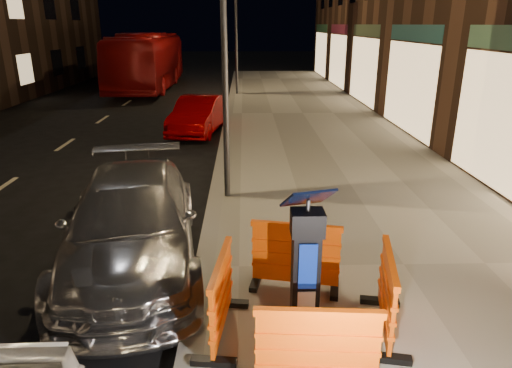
{
  "coord_description": "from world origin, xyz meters",
  "views": [
    {
      "loc": [
        0.62,
        -6.01,
        3.56
      ],
      "look_at": [
        0.8,
        1.0,
        1.1
      ],
      "focal_mm": 32.0,
      "sensor_mm": 36.0,
      "label": 1
    }
  ],
  "objects_px": {
    "bus_doubledecker": "(150,88)",
    "barrier_bldgside": "(387,295)",
    "barrier_back": "(296,256)",
    "car_red": "(199,133)",
    "parking_kiosk": "(306,267)",
    "car_silver": "(136,262)",
    "barrier_kerbside": "(221,297)",
    "barrier_front": "(317,353)"
  },
  "relations": [
    {
      "from": "barrier_front",
      "to": "bus_doubledecker",
      "type": "height_order",
      "value": "bus_doubledecker"
    },
    {
      "from": "parking_kiosk",
      "to": "barrier_kerbside",
      "type": "bearing_deg",
      "value": -170.83
    },
    {
      "from": "car_red",
      "to": "barrier_back",
      "type": "bearing_deg",
      "value": -68.52
    },
    {
      "from": "barrier_bldgside",
      "to": "car_red",
      "type": "xyz_separation_m",
      "value": [
        -3.2,
        11.11,
        -0.63
      ]
    },
    {
      "from": "barrier_front",
      "to": "barrier_back",
      "type": "relative_size",
      "value": 1.0
    },
    {
      "from": "barrier_kerbside",
      "to": "bus_doubledecker",
      "type": "height_order",
      "value": "bus_doubledecker"
    },
    {
      "from": "barrier_back",
      "to": "car_red",
      "type": "distance_m",
      "value": 10.42
    },
    {
      "from": "barrier_front",
      "to": "car_red",
      "type": "distance_m",
      "value": 12.28
    },
    {
      "from": "parking_kiosk",
      "to": "barrier_front",
      "type": "relative_size",
      "value": 1.4
    },
    {
      "from": "barrier_kerbside",
      "to": "barrier_back",
      "type": "bearing_deg",
      "value": -37.83
    },
    {
      "from": "barrier_back",
      "to": "car_silver",
      "type": "height_order",
      "value": "barrier_back"
    },
    {
      "from": "barrier_bldgside",
      "to": "bus_doubledecker",
      "type": "relative_size",
      "value": 0.11
    },
    {
      "from": "barrier_front",
      "to": "bus_doubledecker",
      "type": "distance_m",
      "value": 24.51
    },
    {
      "from": "car_silver",
      "to": "car_red",
      "type": "height_order",
      "value": "car_silver"
    },
    {
      "from": "barrier_back",
      "to": "barrier_bldgside",
      "type": "distance_m",
      "value": 1.34
    },
    {
      "from": "barrier_front",
      "to": "barrier_kerbside",
      "type": "xyz_separation_m",
      "value": [
        -0.95,
        0.95,
        0.0
      ]
    },
    {
      "from": "barrier_bldgside",
      "to": "barrier_kerbside",
      "type": "bearing_deg",
      "value": 101.17
    },
    {
      "from": "barrier_kerbside",
      "to": "car_silver",
      "type": "xyz_separation_m",
      "value": [
        -1.46,
        1.97,
        -0.63
      ]
    },
    {
      "from": "barrier_bldgside",
      "to": "car_silver",
      "type": "distance_m",
      "value": 3.95
    },
    {
      "from": "parking_kiosk",
      "to": "bus_doubledecker",
      "type": "bearing_deg",
      "value": 114.38
    },
    {
      "from": "barrier_bldgside",
      "to": "bus_doubledecker",
      "type": "height_order",
      "value": "bus_doubledecker"
    },
    {
      "from": "car_silver",
      "to": "bus_doubledecker",
      "type": "xyz_separation_m",
      "value": [
        -3.77,
        20.79,
        0.0
      ]
    },
    {
      "from": "barrier_front",
      "to": "barrier_back",
      "type": "xyz_separation_m",
      "value": [
        0.0,
        1.9,
        0.0
      ]
    },
    {
      "from": "parking_kiosk",
      "to": "bus_doubledecker",
      "type": "xyz_separation_m",
      "value": [
        -6.19,
        22.76,
        -1.0
      ]
    },
    {
      "from": "barrier_bldgside",
      "to": "barrier_front",
      "type": "bearing_deg",
      "value": 146.17
    },
    {
      "from": "car_silver",
      "to": "barrier_front",
      "type": "bearing_deg",
      "value": -59.46
    },
    {
      "from": "barrier_front",
      "to": "car_silver",
      "type": "relative_size",
      "value": 0.26
    },
    {
      "from": "car_silver",
      "to": "bus_doubledecker",
      "type": "height_order",
      "value": "bus_doubledecker"
    },
    {
      "from": "barrier_back",
      "to": "car_red",
      "type": "bearing_deg",
      "value": 114.64
    },
    {
      "from": "barrier_kerbside",
      "to": "barrier_bldgside",
      "type": "height_order",
      "value": "same"
    },
    {
      "from": "barrier_bldgside",
      "to": "car_red",
      "type": "distance_m",
      "value": 11.57
    },
    {
      "from": "car_red",
      "to": "barrier_front",
      "type": "bearing_deg",
      "value": -70.43
    },
    {
      "from": "barrier_back",
      "to": "barrier_bldgside",
      "type": "bearing_deg",
      "value": -32.83
    },
    {
      "from": "parking_kiosk",
      "to": "barrier_kerbside",
      "type": "height_order",
      "value": "parking_kiosk"
    },
    {
      "from": "parking_kiosk",
      "to": "barrier_back",
      "type": "xyz_separation_m",
      "value": [
        0.0,
        0.95,
        -0.38
      ]
    },
    {
      "from": "barrier_front",
      "to": "bus_doubledecker",
      "type": "relative_size",
      "value": 0.11
    },
    {
      "from": "parking_kiosk",
      "to": "car_silver",
      "type": "distance_m",
      "value": 3.27
    },
    {
      "from": "barrier_bldgside",
      "to": "bus_doubledecker",
      "type": "xyz_separation_m",
      "value": [
        -7.14,
        22.76,
        -0.63
      ]
    },
    {
      "from": "parking_kiosk",
      "to": "barrier_kerbside",
      "type": "xyz_separation_m",
      "value": [
        -0.95,
        0.0,
        -0.38
      ]
    },
    {
      "from": "barrier_kerbside",
      "to": "barrier_bldgside",
      "type": "distance_m",
      "value": 1.9
    },
    {
      "from": "bus_doubledecker",
      "to": "barrier_bldgside",
      "type": "bearing_deg",
      "value": -73.31
    },
    {
      "from": "barrier_kerbside",
      "to": "barrier_bldgside",
      "type": "bearing_deg",
      "value": -82.83
    }
  ]
}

